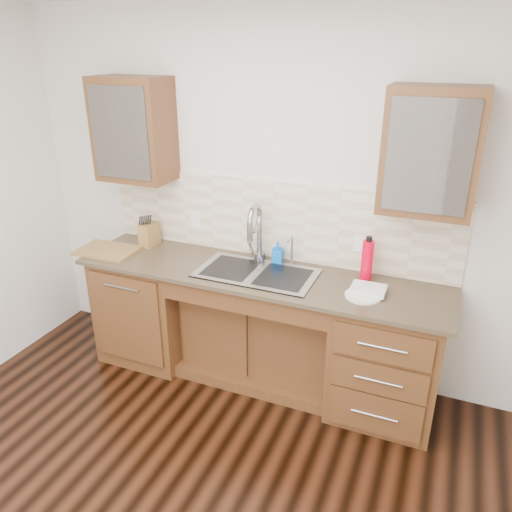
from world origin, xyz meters
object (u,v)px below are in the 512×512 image
at_px(plate, 363,296).
at_px(knife_block, 149,234).
at_px(soap_bottle, 278,252).
at_px(water_bottle, 367,261).
at_px(cutting_board, 107,251).

bearing_deg(plate, knife_block, 172.46).
xyz_separation_m(soap_bottle, plate, (0.70, -0.29, -0.08)).
bearing_deg(water_bottle, soap_bottle, 175.78).
bearing_deg(knife_block, plate, -5.14).
bearing_deg(cutting_board, soap_bottle, 13.39).
bearing_deg(plate, cutting_board, -179.52).
xyz_separation_m(soap_bottle, water_bottle, (0.66, -0.05, 0.06)).
distance_m(water_bottle, cutting_board, 1.99).
bearing_deg(knife_block, soap_bottle, 5.55).
xyz_separation_m(soap_bottle, knife_block, (-1.08, -0.06, 0.01)).
xyz_separation_m(knife_block, cutting_board, (-0.23, -0.25, -0.08)).
distance_m(soap_bottle, plate, 0.76).
distance_m(plate, cutting_board, 2.00).
relative_size(water_bottle, plate, 1.23).
height_order(soap_bottle, cutting_board, soap_bottle).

